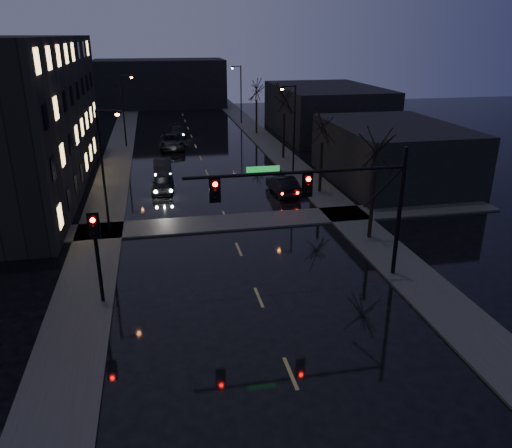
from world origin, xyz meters
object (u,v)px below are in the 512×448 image
oncoming_car_d (177,132)px  lead_car (283,185)px  oncoming_car_a (163,183)px  oncoming_car_c (172,141)px  oncoming_car_b (162,167)px

oncoming_car_d → lead_car: 26.57m
oncoming_car_a → oncoming_car_d: bearing=88.8°
oncoming_car_a → lead_car: bearing=-11.0°
oncoming_car_d → oncoming_car_c: bearing=-97.7°
oncoming_car_c → oncoming_car_a: bearing=-93.1°
oncoming_car_b → oncoming_car_a: bearing=-91.1°
oncoming_car_c → oncoming_car_d: 6.77m
oncoming_car_a → oncoming_car_d: size_ratio=0.90×
oncoming_car_a → oncoming_car_b: bearing=93.4°
oncoming_car_c → oncoming_car_d: (0.86, 6.71, -0.14)m
oncoming_car_a → oncoming_car_d: oncoming_car_a is taller
oncoming_car_a → lead_car: 9.89m
lead_car → oncoming_car_a: bearing=-20.1°
oncoming_car_b → lead_car: size_ratio=1.00×
oncoming_car_b → oncoming_car_c: size_ratio=0.77×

